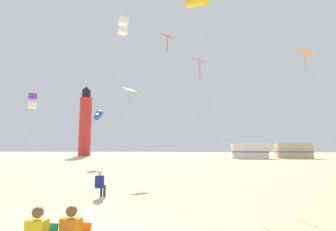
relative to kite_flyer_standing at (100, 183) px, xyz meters
name	(u,v)px	position (x,y,z in m)	size (l,w,h in m)	color
ground	(72,231)	(0.83, -4.60, -0.61)	(200.00, 200.00, 0.00)	#D3BC8C
kite_flyer_standing	(100,183)	(0.00, 0.00, 0.00)	(0.38, 0.54, 1.16)	navy
kite_diamond_scarlet	(166,42)	(2.23, 8.24, 9.85)	(2.34, 2.34, 11.18)	silver
kite_box_violet	(33,101)	(-8.37, 7.91, 5.20)	(2.81, 2.47, 6.39)	silver
kite_diamond_magenta	(199,65)	(4.68, 5.28, 6.98)	(1.81, 1.81, 8.10)	silver
kite_tube_gold	(197,1)	(4.69, 8.19, 13.14)	(3.12, 3.36, 14.46)	silver
kite_tube_blue	(99,115)	(-6.81, 18.74, 5.42)	(3.13, 3.08, 6.73)	silver
kite_diamond_lime	(129,93)	(-0.98, 9.33, 6.03)	(3.51, 3.51, 7.11)	silver
kite_diamond_orange	(306,56)	(10.90, 3.98, 6.94)	(1.92, 1.92, 8.05)	silver
kite_box_white	(123,26)	(-0.61, 5.65, 10.04)	(1.85, 1.66, 11.25)	silver
lighthouse_distant	(85,123)	(-20.75, 49.08, 7.22)	(2.80, 2.80, 16.80)	red
rv_van_white	(250,151)	(15.21, 38.16, 0.78)	(6.61, 2.87, 2.80)	white
rv_van_tan	(293,151)	(23.68, 39.83, 0.78)	(6.46, 2.38, 2.80)	#C6B28C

